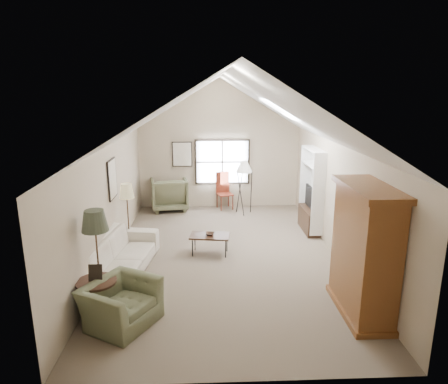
{
  "coord_description": "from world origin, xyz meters",
  "views": [
    {
      "loc": [
        -0.38,
        -8.36,
        3.68
      ],
      "look_at": [
        0.0,
        0.4,
        1.4
      ],
      "focal_mm": 32.0,
      "sensor_mm": 36.0,
      "label": 1
    }
  ],
  "objects_px": {
    "armchair_far": "(169,194)",
    "side_table": "(98,299)",
    "side_chair": "(225,191)",
    "armchair_near": "(121,304)",
    "armoire": "(364,251)",
    "coffee_table": "(210,244)",
    "sofa": "(118,256)"
  },
  "relations": [
    {
      "from": "side_table",
      "to": "side_chair",
      "type": "distance_m",
      "value": 6.53
    },
    {
      "from": "armchair_far",
      "to": "side_table",
      "type": "relative_size",
      "value": 1.7
    },
    {
      "from": "armchair_near",
      "to": "side_table",
      "type": "xyz_separation_m",
      "value": [
        -0.42,
        0.21,
        -0.02
      ]
    },
    {
      "from": "armoire",
      "to": "side_chair",
      "type": "relative_size",
      "value": 1.91
    },
    {
      "from": "armchair_far",
      "to": "side_chair",
      "type": "relative_size",
      "value": 0.97
    },
    {
      "from": "side_table",
      "to": "side_chair",
      "type": "bearing_deg",
      "value": 68.71
    },
    {
      "from": "armchair_far",
      "to": "side_table",
      "type": "bearing_deg",
      "value": 74.03
    },
    {
      "from": "side_chair",
      "to": "armoire",
      "type": "bearing_deg",
      "value": -89.06
    },
    {
      "from": "armchair_far",
      "to": "coffee_table",
      "type": "xyz_separation_m",
      "value": [
        1.24,
        -3.55,
        -0.28
      ]
    },
    {
      "from": "armchair_near",
      "to": "coffee_table",
      "type": "distance_m",
      "value": 3.1
    },
    {
      "from": "armchair_near",
      "to": "side_chair",
      "type": "relative_size",
      "value": 0.94
    },
    {
      "from": "armchair_far",
      "to": "coffee_table",
      "type": "bearing_deg",
      "value": 99.18
    },
    {
      "from": "armchair_near",
      "to": "coffee_table",
      "type": "bearing_deg",
      "value": 2.26
    },
    {
      "from": "side_table",
      "to": "side_chair",
      "type": "xyz_separation_m",
      "value": [
        2.37,
        6.08,
        0.25
      ]
    },
    {
      "from": "sofa",
      "to": "armchair_far",
      "type": "distance_m",
      "value": 4.53
    },
    {
      "from": "side_table",
      "to": "side_chair",
      "type": "height_order",
      "value": "side_chair"
    },
    {
      "from": "armoire",
      "to": "sofa",
      "type": "height_order",
      "value": "armoire"
    },
    {
      "from": "armchair_near",
      "to": "armchair_far",
      "type": "height_order",
      "value": "armchair_far"
    },
    {
      "from": "armchair_far",
      "to": "side_table",
      "type": "xyz_separation_m",
      "value": [
        -0.63,
        -6.08,
        -0.18
      ]
    },
    {
      "from": "armoire",
      "to": "armchair_near",
      "type": "relative_size",
      "value": 2.03
    },
    {
      "from": "armchair_near",
      "to": "armoire",
      "type": "bearing_deg",
      "value": -57.27
    },
    {
      "from": "armoire",
      "to": "armchair_far",
      "type": "distance_m",
      "value": 7.19
    },
    {
      "from": "armchair_near",
      "to": "armchair_far",
      "type": "xyz_separation_m",
      "value": [
        0.21,
        6.29,
        0.15
      ]
    },
    {
      "from": "side_chair",
      "to": "armchair_near",
      "type": "bearing_deg",
      "value": -124.51
    },
    {
      "from": "armoire",
      "to": "armchair_far",
      "type": "bearing_deg",
      "value": 121.58
    },
    {
      "from": "coffee_table",
      "to": "side_chair",
      "type": "height_order",
      "value": "side_chair"
    },
    {
      "from": "sofa",
      "to": "side_table",
      "type": "bearing_deg",
      "value": -172.11
    },
    {
      "from": "armchair_far",
      "to": "side_table",
      "type": "distance_m",
      "value": 6.12
    },
    {
      "from": "coffee_table",
      "to": "armchair_near",
      "type": "bearing_deg",
      "value": -117.79
    },
    {
      "from": "armoire",
      "to": "side_chair",
      "type": "height_order",
      "value": "armoire"
    },
    {
      "from": "armoire",
      "to": "side_table",
      "type": "xyz_separation_m",
      "value": [
        -4.38,
        0.02,
        -0.77
      ]
    },
    {
      "from": "coffee_table",
      "to": "sofa",
      "type": "bearing_deg",
      "value": -153.4
    }
  ]
}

